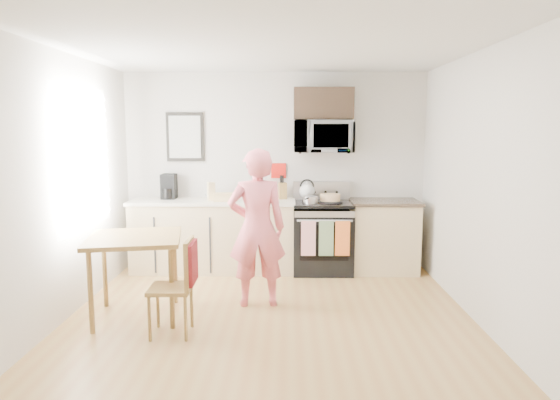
{
  "coord_description": "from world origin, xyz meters",
  "views": [
    {
      "loc": [
        0.17,
        -4.41,
        1.85
      ],
      "look_at": [
        0.09,
        1.0,
        1.08
      ],
      "focal_mm": 32.0,
      "sensor_mm": 36.0,
      "label": 1
    }
  ],
  "objects_px": {
    "microwave": "(323,136)",
    "dining_table": "(135,246)",
    "chair": "(184,273)",
    "range": "(322,239)",
    "person": "(257,228)",
    "cake": "(330,198)"
  },
  "relations": [
    {
      "from": "microwave",
      "to": "dining_table",
      "type": "relative_size",
      "value": 0.86
    },
    {
      "from": "chair",
      "to": "range",
      "type": "bearing_deg",
      "value": 54.66
    },
    {
      "from": "microwave",
      "to": "chair",
      "type": "relative_size",
      "value": 0.86
    },
    {
      "from": "microwave",
      "to": "dining_table",
      "type": "xyz_separation_m",
      "value": [
        -1.95,
        -1.75,
        -1.04
      ]
    },
    {
      "from": "person",
      "to": "chair",
      "type": "xyz_separation_m",
      "value": [
        -0.61,
        -0.78,
        -0.26
      ]
    },
    {
      "from": "person",
      "to": "cake",
      "type": "height_order",
      "value": "person"
    },
    {
      "from": "microwave",
      "to": "person",
      "type": "relative_size",
      "value": 0.46
    },
    {
      "from": "dining_table",
      "to": "cake",
      "type": "bearing_deg",
      "value": 38.01
    },
    {
      "from": "microwave",
      "to": "person",
      "type": "bearing_deg",
      "value": -119.31
    },
    {
      "from": "range",
      "to": "chair",
      "type": "distance_m",
      "value": 2.49
    },
    {
      "from": "range",
      "to": "person",
      "type": "height_order",
      "value": "person"
    },
    {
      "from": "chair",
      "to": "cake",
      "type": "distance_m",
      "value": 2.53
    },
    {
      "from": "microwave",
      "to": "range",
      "type": "bearing_deg",
      "value": -89.94
    },
    {
      "from": "chair",
      "to": "cake",
      "type": "relative_size",
      "value": 2.8
    },
    {
      "from": "person",
      "to": "dining_table",
      "type": "distance_m",
      "value": 1.24
    },
    {
      "from": "microwave",
      "to": "cake",
      "type": "xyz_separation_m",
      "value": [
        0.09,
        -0.16,
        -0.78
      ]
    },
    {
      "from": "dining_table",
      "to": "range",
      "type": "bearing_deg",
      "value": 40.14
    },
    {
      "from": "person",
      "to": "chair",
      "type": "bearing_deg",
      "value": 44.56
    },
    {
      "from": "range",
      "to": "chair",
      "type": "height_order",
      "value": "range"
    },
    {
      "from": "person",
      "to": "dining_table",
      "type": "xyz_separation_m",
      "value": [
        -1.18,
        -0.37,
        -0.11
      ]
    },
    {
      "from": "range",
      "to": "microwave",
      "type": "height_order",
      "value": "microwave"
    },
    {
      "from": "range",
      "to": "cake",
      "type": "bearing_deg",
      "value": -30.19
    }
  ]
}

